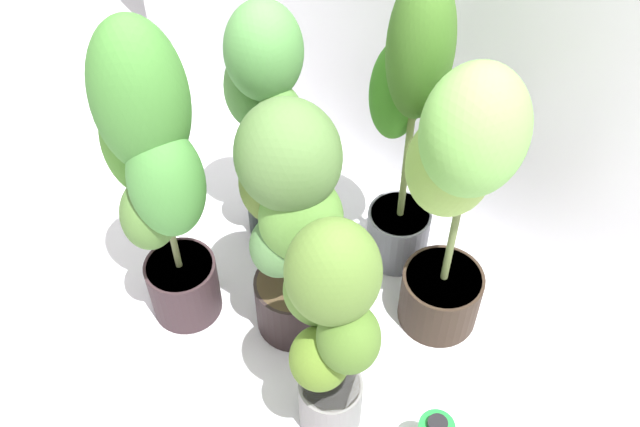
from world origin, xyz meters
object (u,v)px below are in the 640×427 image
potted_plant_back_right (458,186)px  potted_plant_front_right (331,323)px  potted_plant_front_left (154,168)px  potted_plant_center (289,213)px  potted_plant_back_left (265,105)px  potted_plant_back_center (407,117)px

potted_plant_back_right → potted_plant_front_right: potted_plant_back_right is taller
potted_plant_back_right → potted_plant_front_left: 0.81m
potted_plant_center → potted_plant_front_left: size_ratio=0.81×
potted_plant_front_right → potted_plant_back_left: 0.76m
potted_plant_back_right → potted_plant_front_right: (-0.02, -0.51, -0.08)m
potted_plant_center → potted_plant_front_left: (-0.31, -0.19, 0.12)m
potted_plant_front_right → potted_plant_front_left: (-0.61, 0.00, 0.14)m
potted_plant_center → potted_plant_back_center: bearing=81.6°
potted_plant_front_right → potted_plant_back_left: bearing=144.8°
potted_plant_center → potted_plant_back_left: bearing=142.1°
potted_plant_front_right → potted_plant_back_left: size_ratio=0.92×
potted_plant_front_right → potted_plant_front_left: size_ratio=0.77×
potted_plant_front_right → potted_plant_back_center: potted_plant_back_center is taller
potted_plant_back_right → potted_plant_front_left: (-0.62, -0.51, 0.05)m
potted_plant_front_right → potted_plant_center: (-0.30, 0.19, 0.02)m
potted_plant_back_left → potted_plant_back_center: (0.38, 0.19, 0.04)m
potted_plant_front_left → potted_plant_back_left: bearing=91.9°
potted_plant_back_right → potted_plant_front_right: 0.52m
potted_plant_back_right → potted_plant_front_left: bearing=-140.8°
potted_plant_back_right → potted_plant_back_center: bearing=154.8°
potted_plant_back_right → potted_plant_center: size_ratio=1.11×
potted_plant_front_left → potted_plant_back_center: bearing=59.5°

